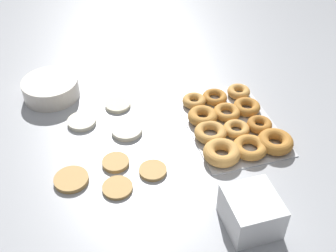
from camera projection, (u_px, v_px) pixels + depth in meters
ground_plane at (139, 139)px, 1.39m from camera, size 3.00×3.00×0.00m
pancake_0 at (127, 130)px, 1.42m from camera, size 0.10×0.10×0.02m
pancake_1 at (117, 188)px, 1.23m from camera, size 0.09×0.09×0.01m
pancake_2 at (118, 104)px, 1.53m from camera, size 0.09×0.09×0.01m
pancake_3 at (82, 121)px, 1.45m from camera, size 0.10×0.10×0.02m
pancake_4 at (116, 162)px, 1.30m from camera, size 0.08×0.08×0.01m
pancake_5 at (71, 179)px, 1.25m from camera, size 0.10×0.10×0.01m
pancake_6 at (153, 170)px, 1.28m from camera, size 0.08×0.08×0.01m
donut_tray at (232, 125)px, 1.42m from camera, size 0.42×0.30×0.04m
batter_bowl at (51, 88)px, 1.56m from camera, size 0.20×0.20×0.07m
container_stack at (251, 212)px, 1.10m from camera, size 0.14×0.13×0.10m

